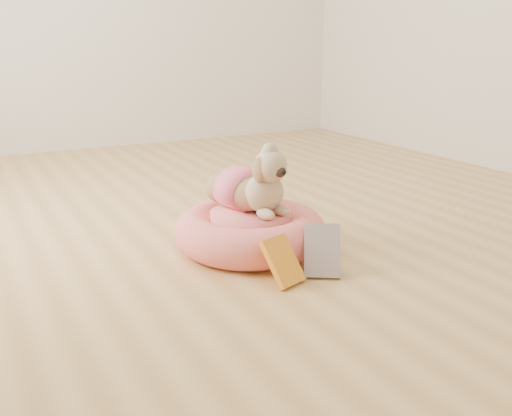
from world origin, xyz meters
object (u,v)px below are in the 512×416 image
dog (251,174)px  pet_bed (250,231)px  book_yellow (283,261)px  book_white (322,251)px

dog → pet_bed: bearing=-135.9°
book_yellow → book_white: 0.17m
pet_bed → book_white: size_ratio=3.08×
pet_bed → dog: size_ratio=1.52×
dog → book_white: size_ratio=2.02×
pet_bed → dog: (0.01, 0.02, 0.24)m
pet_bed → book_yellow: 0.37m
book_yellow → dog: bearing=60.5°
dog → book_yellow: size_ratio=2.24×
book_yellow → book_white: size_ratio=0.90×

